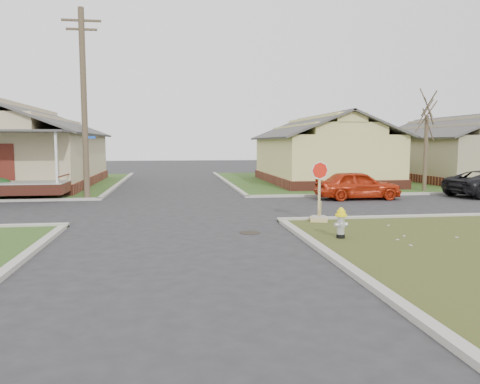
{
  "coord_description": "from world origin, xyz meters",
  "views": [
    {
      "loc": [
        -0.12,
        -14.36,
        2.73
      ],
      "look_at": [
        2.12,
        1.0,
        1.1
      ],
      "focal_mm": 35.0,
      "sensor_mm": 36.0,
      "label": 1
    }
  ],
  "objects": [
    {
      "name": "corner_house",
      "position": [
        -10.0,
        16.68,
        2.28
      ],
      "size": [
        10.1,
        15.5,
        5.3
      ],
      "color": "brown",
      "rests_on": "ground"
    },
    {
      "name": "manhole",
      "position": [
        2.2,
        -0.5,
        0.01
      ],
      "size": [
        0.64,
        0.64,
        0.01
      ],
      "primitive_type": "cylinder",
      "color": "black",
      "rests_on": "ground"
    },
    {
      "name": "tree_mid_right",
      "position": [
        14.0,
        10.2,
        2.15
      ],
      "size": [
        0.22,
        0.22,
        4.2
      ],
      "primitive_type": "cylinder",
      "color": "#473929",
      "rests_on": "verge_far_right"
    },
    {
      "name": "stop_sign",
      "position": [
        4.86,
        0.98,
        0.5
      ],
      "size": [
        0.59,
        0.57,
        2.07
      ],
      "rotation": [
        0.0,
        0.0,
        -0.28
      ],
      "color": "tan",
      "rests_on": "ground"
    },
    {
      "name": "side_house_yellow",
      "position": [
        10.0,
        16.5,
        2.19
      ],
      "size": [
        7.6,
        11.6,
        4.7
      ],
      "color": "brown",
      "rests_on": "ground"
    },
    {
      "name": "ground",
      "position": [
        0.0,
        0.0,
        0.0
      ],
      "size": [
        120.0,
        120.0,
        0.0
      ],
      "primitive_type": "plane",
      "color": "#262628",
      "rests_on": "ground"
    },
    {
      "name": "hedge_right",
      "position": [
        -8.37,
        9.58,
        0.57
      ],
      "size": [
        1.35,
        1.11,
        1.03
      ],
      "primitive_type": "ellipsoid",
      "color": "#153917",
      "rests_on": "verge_far_left"
    },
    {
      "name": "red_sedan",
      "position": [
        8.81,
        7.22,
        0.7
      ],
      "size": [
        4.09,
        1.66,
        1.39
      ],
      "primitive_type": "imported",
      "rotation": [
        0.0,
        0.0,
        1.57
      ],
      "color": "#B3270C",
      "rests_on": "ground"
    },
    {
      "name": "curbs",
      "position": [
        0.0,
        5.0,
        0.0
      ],
      "size": [
        80.0,
        40.0,
        0.12
      ],
      "primitive_type": null,
      "color": "#A6A296",
      "rests_on": "ground"
    },
    {
      "name": "fire_hydrant",
      "position": [
        4.58,
        -1.86,
        0.53
      ],
      "size": [
        0.33,
        0.33,
        0.88
      ],
      "rotation": [
        0.0,
        0.0,
        0.04
      ],
      "color": "black",
      "rests_on": "ground"
    },
    {
      "name": "verge_far_right",
      "position": [
        22.0,
        18.0,
        0.03
      ],
      "size": [
        37.0,
        19.0,
        0.05
      ],
      "primitive_type": "cube",
      "color": "#2C4D1B",
      "rests_on": "ground"
    },
    {
      "name": "utility_pole",
      "position": [
        -4.2,
        8.9,
        4.66
      ],
      "size": [
        1.8,
        0.28,
        9.0
      ],
      "color": "#473929",
      "rests_on": "ground"
    },
    {
      "name": "side_house_tan",
      "position": [
        20.0,
        16.5,
        2.19
      ],
      "size": [
        7.6,
        11.6,
        4.7
      ],
      "color": "brown",
      "rests_on": "ground"
    }
  ]
}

